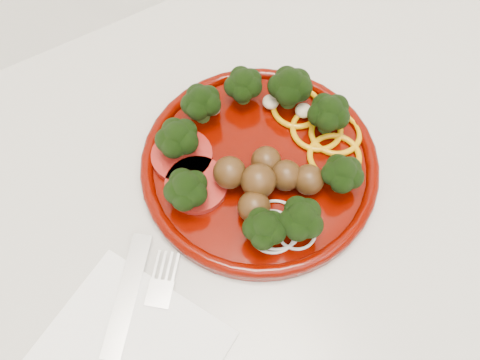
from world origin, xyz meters
TOP-DOWN VIEW (x-y plane):
  - plate at (0.22, 1.73)m, footprint 0.25×0.25m
  - napkin at (0.00, 1.62)m, footprint 0.20×0.20m

SIDE VIEW (x-z plane):
  - napkin at x=0.00m, z-range 0.90..0.90m
  - plate at x=0.22m, z-range 0.89..0.95m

